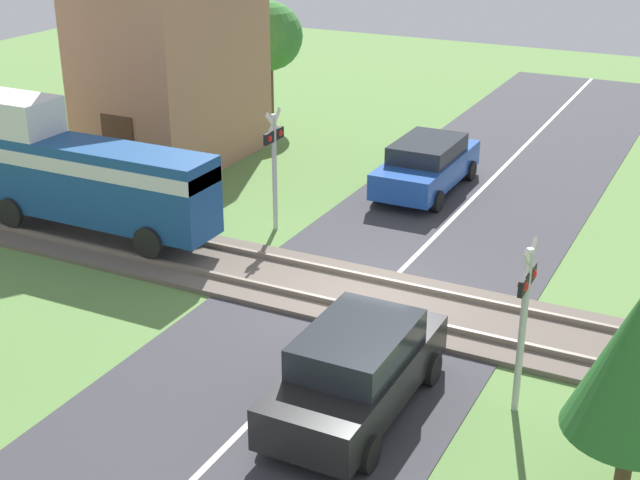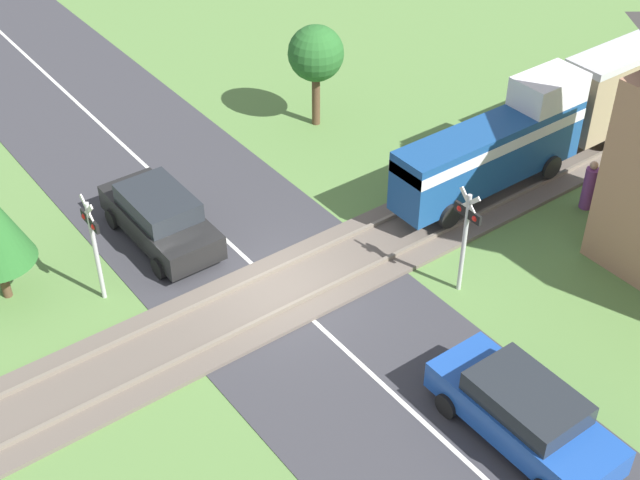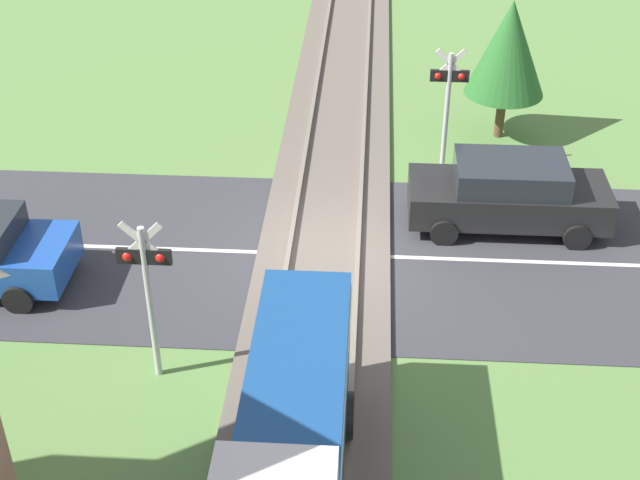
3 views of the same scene
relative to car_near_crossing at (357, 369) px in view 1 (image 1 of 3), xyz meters
The scene contains 10 objects.
ground_plane 4.28m from the car_near_crossing, 20.06° to the left, with size 60.00×60.00×0.00m, color #5B8442.
road_surface 4.28m from the car_near_crossing, 20.06° to the left, with size 48.00×6.40×0.02m.
track_bed 4.27m from the car_near_crossing, 20.06° to the left, with size 2.80×48.00×0.24m.
car_near_crossing is the anchor object (origin of this frame).
car_far_side 11.48m from the car_near_crossing, 14.52° to the left, with size 4.48×1.93×1.51m.
crossing_signal_west_approach 2.99m from the car_near_crossing, 62.59° to the right, with size 0.90×0.18×3.15m.
crossing_signal_east_approach 8.58m from the car_near_crossing, 38.78° to the left, with size 0.90×0.18×3.15m.
station_building 15.39m from the car_near_crossing, 46.69° to the left, with size 6.10×4.00×7.68m.
pedestrian_by_station 12.62m from the car_near_crossing, 60.82° to the left, with size 0.40×0.40×1.61m.
tree_by_station 19.09m from the car_near_crossing, 34.14° to the left, with size 2.43×2.43×4.31m.
Camera 1 is at (-15.86, -6.74, 8.74)m, focal length 50.00 mm.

